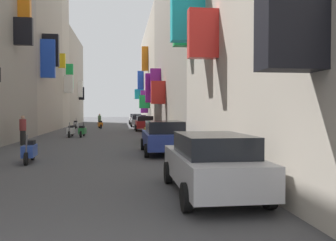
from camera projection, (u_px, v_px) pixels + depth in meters
The scene contains 19 objects.
ground_plane at pixel (104, 132), 32.13m from camera, with size 140.00×140.00×0.00m, color #424244.
building_left_mid_a at pixel (19, 37), 33.24m from camera, with size 7.35×12.03×17.94m.
building_left_mid_b at pixel (40, 36), 41.78m from camera, with size 7.02×5.31×21.65m.
building_left_mid_c at pixel (57, 80), 52.60m from camera, with size 6.82×16.24×12.99m.
building_right_mid_a at pixel (203, 26), 27.65m from camera, with size 7.30×18.34×17.33m.
building_right_mid_b at pixel (167, 77), 49.74m from camera, with size 7.38×26.14×13.51m.
parked_car_white at pixel (136, 119), 50.77m from camera, with size 1.90×4.35×1.49m.
parked_car_silver at pixel (211, 163), 8.53m from camera, with size 1.92×4.31×1.48m.
parked_car_grey at pixel (139, 120), 43.25m from camera, with size 2.00×4.24×1.45m.
parked_car_red at pixel (145, 123), 34.82m from camera, with size 1.91×4.04×1.46m.
parked_car_yellow at pixel (160, 131), 22.36m from camera, with size 1.92×3.91×1.32m.
parked_car_blue at pixel (164, 136), 16.67m from camera, with size 2.01×4.38×1.53m.
scooter_white at pixel (71, 131), 26.89m from camera, with size 0.47×2.00×1.13m.
scooter_green at pixel (82, 131), 26.85m from camera, with size 0.52×1.81×1.13m.
scooter_silver at pixel (76, 124), 39.18m from camera, with size 0.49×1.97×1.13m.
scooter_blue at pixel (29, 151), 13.74m from camera, with size 0.52×1.89×1.13m.
scooter_orange at pixel (100, 124), 39.02m from camera, with size 0.65×1.91×1.13m.
pedestrian_crossing at pixel (23, 130), 20.72m from camera, with size 0.52×0.52×1.74m.
pedestrian_near_left at pixel (100, 121), 41.77m from camera, with size 0.40×0.40×1.59m.
Camera 1 is at (1.66, -2.58, 2.06)m, focal length 37.70 mm.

